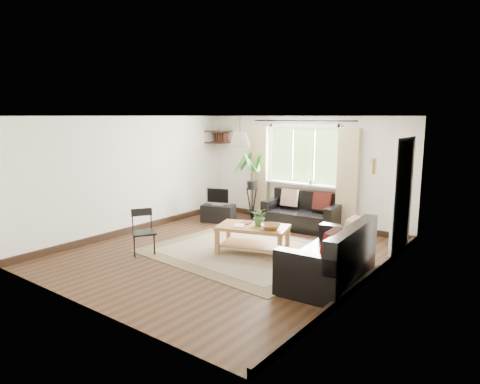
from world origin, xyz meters
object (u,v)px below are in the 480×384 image
Objects in this scene: tv_stand at (218,213)px; palm_stand at (252,186)px; sofa_back at (302,212)px; folding_chair at (144,233)px; sofa_right at (328,254)px; coffee_table at (253,240)px.

palm_stand reaches higher than tv_stand.
folding_chair is at bearing -116.53° from sofa_back.
coffee_table is at bearing -107.84° from sofa_right.
sofa_right reaches higher than folding_chair.
tv_stand is (-1.96, 1.40, -0.05)m from coffee_table.
sofa_back is 0.90× the size of sofa_right.
folding_chair is (0.55, -2.65, 0.21)m from tv_stand.
sofa_right is 2.21× the size of folding_chair.
sofa_back is 1.01× the size of palm_stand.
folding_chair is (-1.42, -1.25, 0.15)m from coffee_table.
sofa_right is 1.45× the size of coffee_table.
palm_stand is at bearing 36.65° from tv_stand.
palm_stand is at bearing 33.74° from folding_chair.
sofa_back is at bearing 93.38° from coffee_table.
sofa_right is at bearing -38.33° from palm_stand.
sofa_right is at bearing -42.02° from folding_chair.
sofa_back is 2.96m from sofa_right.
folding_chair reaches higher than tv_stand.
sofa_back is 1.95m from tv_stand.
sofa_right is 3.17m from folding_chair.
folding_chair is at bearing -138.61° from coffee_table.
folding_chair reaches higher than sofa_back.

